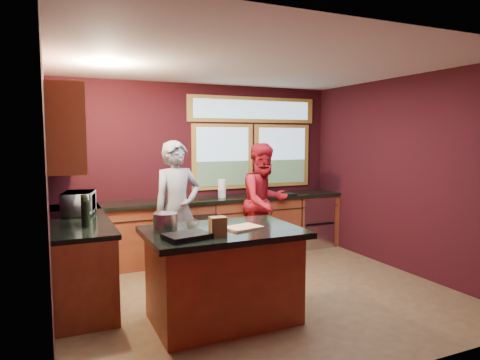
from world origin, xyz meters
TOP-DOWN VIEW (x-y plane):
  - floor at (0.00, 0.00)m, footprint 4.50×4.50m
  - room_shell at (-0.60, 0.32)m, footprint 4.52×4.02m
  - back_counter at (0.20, 1.70)m, footprint 4.50×0.64m
  - left_counter at (-1.95, 0.85)m, footprint 0.64×2.30m
  - island at (-0.66, -0.53)m, footprint 1.55×1.05m
  - person_grey at (-0.71, 0.98)m, footprint 0.73×0.55m
  - person_red at (0.73, 1.25)m, footprint 0.98×0.82m
  - microwave at (-1.92, 1.02)m, footprint 0.45×0.57m
  - potted_plant at (0.92, 1.75)m, footprint 0.36×0.31m
  - paper_towel at (0.22, 1.70)m, footprint 0.12×0.12m
  - cutting_board at (-0.46, -0.58)m, footprint 0.40×0.33m
  - stock_pot at (-1.21, -0.38)m, footprint 0.24×0.24m
  - paper_bag at (-0.81, -0.78)m, footprint 0.16×0.13m
  - black_tray at (-1.11, -0.78)m, footprint 0.45×0.36m

SIDE VIEW (x-z plane):
  - floor at x=0.00m, z-range 0.00..0.00m
  - back_counter at x=0.20m, z-range 0.00..0.93m
  - left_counter at x=-1.95m, z-range 0.00..0.93m
  - island at x=-0.66m, z-range 0.01..0.95m
  - person_red at x=0.73m, z-range 0.00..1.78m
  - person_grey at x=-0.71m, z-range 0.00..1.82m
  - cutting_board at x=-0.46m, z-range 0.94..0.96m
  - black_tray at x=-1.11m, z-range 0.94..0.99m
  - stock_pot at x=-1.21m, z-range 0.94..1.12m
  - paper_bag at x=-0.81m, z-range 0.94..1.12m
  - microwave at x=-1.92m, z-range 0.93..1.21m
  - paper_towel at x=0.22m, z-range 0.93..1.21m
  - potted_plant at x=0.92m, z-range 0.93..1.33m
  - room_shell at x=-0.60m, z-range 0.44..3.15m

